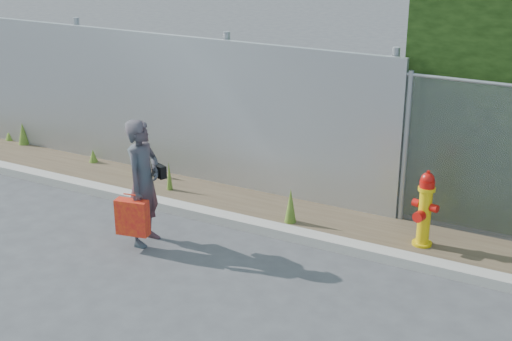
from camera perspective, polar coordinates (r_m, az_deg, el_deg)
The scene contains 8 objects.
ground at distance 7.76m, azimuth -3.00°, elevation -10.54°, with size 80.00×80.00×0.00m, color #3B3B3E.
curb at distance 9.13m, azimuth 2.86°, elevation -5.06°, with size 16.00×0.22×0.12m, color gray.
weed_strip at distance 9.39m, azimuth 9.85°, elevation -4.21°, with size 16.00×1.30×0.52m.
corrugated_fence at distance 11.35m, azimuth -9.33°, elevation 5.48°, with size 8.50×0.21×2.30m.
fire_hydrant at distance 8.98m, azimuth 13.35°, elevation -3.12°, with size 0.34×0.30×1.00m.
woman at distance 8.84m, azimuth -8.99°, elevation -0.96°, with size 0.58×0.38×1.60m, color #0E555C.
red_tote_bag at distance 8.81m, azimuth -9.86°, elevation -3.71°, with size 0.41×0.15×0.53m.
black_shoulder_bag at distance 8.86m, azimuth -7.76°, elevation -0.04°, with size 0.21×0.09×0.16m.
Camera 1 is at (3.50, -5.65, 4.01)m, focal length 50.00 mm.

